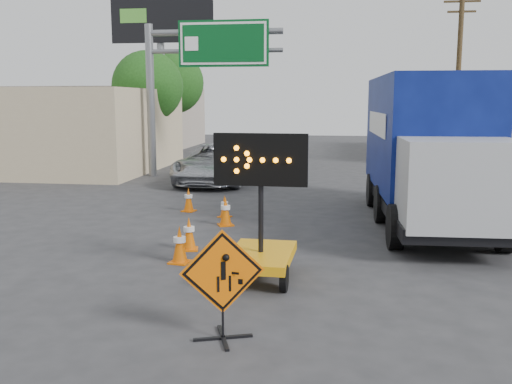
% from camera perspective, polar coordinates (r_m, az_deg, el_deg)
% --- Properties ---
extents(ground, '(100.00, 100.00, 0.00)m').
position_cam_1_polar(ground, '(8.19, -6.78, -15.82)').
color(ground, '#2D2D30').
rests_on(ground, ground).
extents(curb_right, '(0.40, 60.00, 0.12)m').
position_cam_1_polar(curb_right, '(23.02, 21.28, 0.05)').
color(curb_right, gray).
rests_on(curb_right, ground).
extents(storefront_left_near, '(14.00, 10.00, 4.00)m').
position_cam_1_polar(storefront_left_near, '(31.55, -22.29, 5.84)').
color(storefront_left_near, tan).
rests_on(storefront_left_near, ground).
extents(storefront_left_far, '(12.00, 10.00, 4.40)m').
position_cam_1_polar(storefront_left_far, '(44.54, -14.25, 7.26)').
color(storefront_left_far, '#A5988A').
rests_on(storefront_left_far, ground).
extents(highway_gantry, '(6.18, 0.38, 6.90)m').
position_cam_1_polar(highway_gantry, '(25.97, -6.19, 12.68)').
color(highway_gantry, slate).
rests_on(highway_gantry, ground).
extents(billboard, '(6.10, 0.54, 9.85)m').
position_cam_1_polar(billboard, '(34.83, -9.38, 15.47)').
color(billboard, slate).
rests_on(billboard, ground).
extents(utility_pole_far, '(1.80, 0.26, 9.00)m').
position_cam_1_polar(utility_pole_far, '(31.76, 19.56, 10.86)').
color(utility_pole_far, '#4C3920').
rests_on(utility_pole_far, ground).
extents(tree_left_near, '(3.71, 3.71, 6.03)m').
position_cam_1_polar(tree_left_near, '(30.83, -10.79, 10.32)').
color(tree_left_near, '#4C3920').
rests_on(tree_left_near, ground).
extents(tree_left_far, '(4.10, 4.10, 6.66)m').
position_cam_1_polar(tree_left_far, '(38.77, -8.33, 10.75)').
color(tree_left_far, '#4C3920').
rests_on(tree_left_far, ground).
extents(construction_sign, '(1.18, 0.84, 1.64)m').
position_cam_1_polar(construction_sign, '(8.31, -3.37, -8.97)').
color(construction_sign, black).
rests_on(construction_sign, ground).
extents(arrow_board, '(1.80, 2.03, 2.84)m').
position_cam_1_polar(arrow_board, '(11.12, 0.49, -5.49)').
color(arrow_board, orange).
rests_on(arrow_board, ground).
extents(pickup_truck, '(2.92, 5.99, 1.64)m').
position_cam_1_polar(pickup_truck, '(24.16, -3.94, 2.88)').
color(pickup_truck, '#AFB1B6').
rests_on(pickup_truck, ground).
extents(box_truck, '(3.04, 8.77, 4.12)m').
position_cam_1_polar(box_truck, '(16.60, 16.82, 3.30)').
color(box_truck, black).
rests_on(box_truck, ground).
extents(cone_a, '(0.48, 0.48, 0.82)m').
position_cam_1_polar(cone_a, '(12.34, -7.64, -5.21)').
color(cone_a, '#DF5E04').
rests_on(cone_a, ground).
extents(cone_b, '(0.48, 0.48, 0.79)m').
position_cam_1_polar(cone_b, '(13.37, -6.71, -4.13)').
color(cone_b, '#DF5E04').
rests_on(cone_b, ground).
extents(cone_c, '(0.54, 0.54, 0.80)m').
position_cam_1_polar(cone_c, '(15.87, -3.06, -1.93)').
color(cone_c, '#DF5E04').
rests_on(cone_c, ground).
extents(cone_d, '(0.46, 0.46, 0.76)m').
position_cam_1_polar(cone_d, '(17.99, -6.76, -0.75)').
color(cone_d, '#DF5E04').
rests_on(cone_d, ground).
extents(cone_e, '(0.44, 0.44, 0.66)m').
position_cam_1_polar(cone_e, '(17.01, -3.16, -1.44)').
color(cone_e, '#DF5E04').
rests_on(cone_e, ground).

